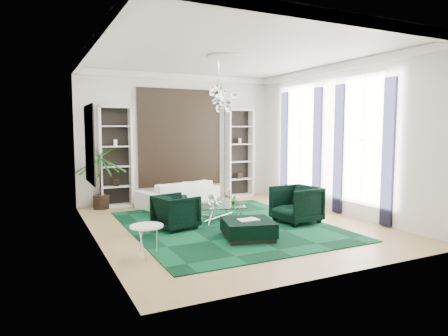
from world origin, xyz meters
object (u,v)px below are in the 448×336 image
sofa (178,193)px  side_table (147,242)px  armchair_left (176,212)px  armchair_right (296,204)px  palm (100,167)px  coffee_table (219,212)px  ottoman_side (169,206)px  ottoman_front (248,230)px

sofa → side_table: bearing=49.1°
armchair_left → armchair_right: (2.70, -0.66, 0.05)m
armchair_right → palm: bearing=-138.8°
coffee_table → side_table: (-2.27, -1.98, 0.08)m
palm → ottoman_side: bearing=-45.5°
side_table → armchair_left: bearing=56.3°
armchair_right → palm: (-3.79, 3.65, 0.71)m
armchair_right → ottoman_front: size_ratio=1.00×
side_table → ottoman_front: bearing=6.6°
armchair_left → side_table: bearing=132.0°
armchair_left → coffee_table: (1.19, 0.36, -0.19)m
sofa → coffee_table: bearing=80.7°
armchair_left → coffee_table: armchair_left is taller
armchair_right → coffee_table: size_ratio=0.85×
sofa → coffee_table: sofa is taller
armchair_right → sofa: bearing=-157.0°
ottoman_front → palm: size_ratio=0.41×
ottoman_side → armchair_right: bearing=-42.8°
sofa → ottoman_front: 3.96m
ottoman_side → ottoman_front: 2.96m
ottoman_side → armchair_left: bearing=-103.0°
armchair_left → coffee_table: size_ratio=0.74×
armchair_left → coffee_table: 1.26m
ottoman_front → side_table: bearing=-173.4°
coffee_table → side_table: side_table is taller
sofa → ottoman_side: (-0.62, -1.07, -0.13)m
sofa → armchair_right: 3.68m
armchair_right → armchair_left: bearing=-108.7°
sofa → ottoman_front: bearing=75.7°
ottoman_side → palm: 2.27m
armchair_right → side_table: (-3.77, -0.96, -0.16)m
armchair_left → ottoman_side: size_ratio=0.89×
sofa → ottoman_side: bearing=44.9°
armchair_left → sofa: bearing=-35.0°
ottoman_side → side_table: size_ratio=1.67×
coffee_table → armchair_left: bearing=-163.0°
sofa → armchair_left: armchair_left is taller
coffee_table → ottoman_front: coffee_table is taller
sofa → armchair_left: size_ratio=2.83×
ottoman_side → palm: size_ratio=0.41×
side_table → palm: bearing=90.3°
armchair_left → armchair_right: size_ratio=0.88×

